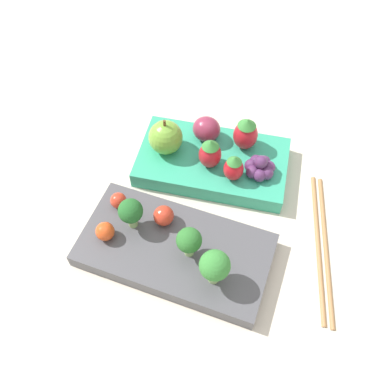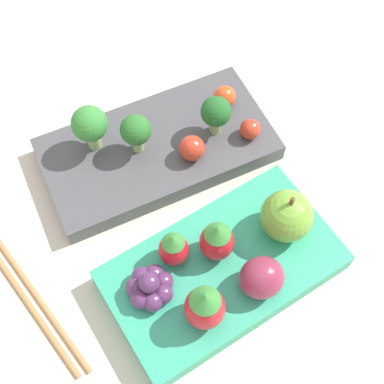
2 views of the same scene
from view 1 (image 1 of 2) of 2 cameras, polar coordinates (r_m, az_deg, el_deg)
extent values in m
plane|color=beige|center=(0.57, 0.43, -2.05)|extent=(4.00, 4.00, 0.00)
cube|color=#4C4C51|center=(0.53, -2.70, -7.59)|extent=(0.23, 0.12, 0.02)
cube|color=#33A87F|center=(0.60, 2.36, 4.11)|extent=(0.22, 0.14, 0.02)
cylinder|color=#93B770|center=(0.53, -7.92, -3.79)|extent=(0.01, 0.01, 0.02)
sphere|color=#236028|center=(0.51, -8.20, -2.52)|extent=(0.03, 0.03, 0.03)
cylinder|color=#93B770|center=(0.51, -0.39, -7.63)|extent=(0.01, 0.01, 0.02)
sphere|color=#2D702D|center=(0.49, -0.40, -6.45)|extent=(0.03, 0.03, 0.03)
cylinder|color=#93B770|center=(0.49, 2.92, -11.01)|extent=(0.01, 0.01, 0.02)
sphere|color=#388438|center=(0.47, 3.06, -9.75)|extent=(0.03, 0.03, 0.03)
sphere|color=#DB4C1E|center=(0.52, -11.52, -5.17)|extent=(0.02, 0.02, 0.02)
sphere|color=red|center=(0.55, -9.79, -1.12)|extent=(0.02, 0.02, 0.02)
sphere|color=red|center=(0.52, -3.80, -3.16)|extent=(0.03, 0.03, 0.03)
sphere|color=#70A838|center=(0.58, -3.55, 7.28)|extent=(0.05, 0.05, 0.05)
cylinder|color=brown|center=(0.56, -3.68, 9.08)|extent=(0.00, 0.00, 0.01)
ellipsoid|color=red|center=(0.59, 7.14, 7.53)|extent=(0.03, 0.03, 0.04)
cone|color=#388438|center=(0.57, 7.39, 9.16)|extent=(0.03, 0.03, 0.01)
ellipsoid|color=red|center=(0.57, 2.61, 4.92)|extent=(0.03, 0.03, 0.04)
cone|color=#388438|center=(0.55, 2.69, 6.38)|extent=(0.02, 0.02, 0.01)
ellipsoid|color=red|center=(0.56, 5.55, 3.06)|extent=(0.03, 0.03, 0.03)
cone|color=#388438|center=(0.54, 5.71, 4.29)|extent=(0.02, 0.02, 0.01)
ellipsoid|color=#892D47|center=(0.60, 1.94, 8.38)|extent=(0.04, 0.04, 0.04)
sphere|color=#562D5B|center=(0.57, 7.86, 3.51)|extent=(0.02, 0.02, 0.02)
sphere|color=#562D5B|center=(0.57, 8.05, 2.68)|extent=(0.02, 0.02, 0.02)
sphere|color=#562D5B|center=(0.57, 8.98, 2.22)|extent=(0.02, 0.02, 0.02)
sphere|color=#562D5B|center=(0.57, 9.94, 2.48)|extent=(0.02, 0.02, 0.02)
sphere|color=#562D5B|center=(0.58, 10.19, 3.26)|extent=(0.02, 0.02, 0.02)
sphere|color=#562D5B|center=(0.58, 9.57, 3.96)|extent=(0.02, 0.02, 0.02)
sphere|color=#562D5B|center=(0.58, 8.54, 4.07)|extent=(0.02, 0.02, 0.02)
sphere|color=#562D5B|center=(0.56, 9.18, 3.96)|extent=(0.02, 0.02, 0.02)
cylinder|color=#A37547|center=(0.56, 16.48, -6.80)|extent=(0.06, 0.21, 0.01)
cylinder|color=#A37547|center=(0.56, 17.47, -6.86)|extent=(0.06, 0.21, 0.01)
camera|label=2|loc=(0.51, 30.71, 48.99)|focal=50.00mm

